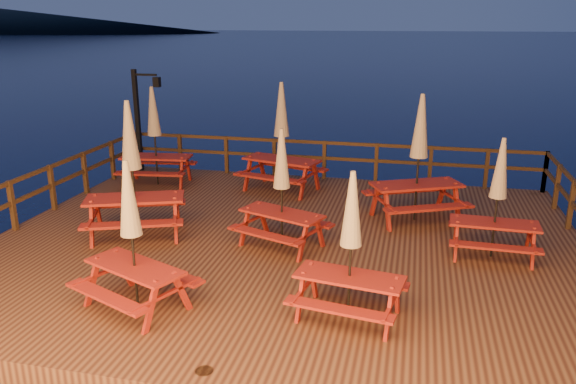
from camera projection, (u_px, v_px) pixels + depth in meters
name	position (u px, v px, depth m)	size (l,w,h in m)	color
ground	(285.00, 258.00, 11.68)	(500.00, 500.00, 0.00)	#050B33
deck	(285.00, 250.00, 11.62)	(12.00, 10.00, 0.40)	#3F1F14
deck_piles	(285.00, 272.00, 11.77)	(11.44, 9.44, 1.40)	#342310
railing	(303.00, 182.00, 12.99)	(11.80, 9.75, 1.10)	#342310
lamp_post	(142.00, 111.00, 16.43)	(0.85, 0.18, 3.00)	black
headland_left	(2.00, 20.00, 221.65)	(180.00, 84.00, 9.00)	black
picnic_table_0	(132.00, 168.00, 11.39)	(2.44, 2.24, 2.85)	maroon
picnic_table_1	(132.00, 234.00, 8.52)	(2.08, 1.93, 2.39)	maroon
picnic_table_2	(351.00, 244.00, 8.24)	(1.80, 1.57, 2.31)	maroon
picnic_table_3	(282.00, 187.00, 10.93)	(2.05, 1.88, 2.39)	maroon
picnic_table_4	(498.00, 197.00, 10.44)	(1.67, 1.39, 2.32)	maroon
picnic_table_5	(419.00, 156.00, 12.34)	(2.51, 2.34, 2.85)	maroon
picnic_table_6	(282.00, 135.00, 14.57)	(2.36, 2.11, 2.85)	maroon
picnic_table_7	(155.00, 135.00, 15.12)	(2.06, 1.77, 2.68)	maroon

